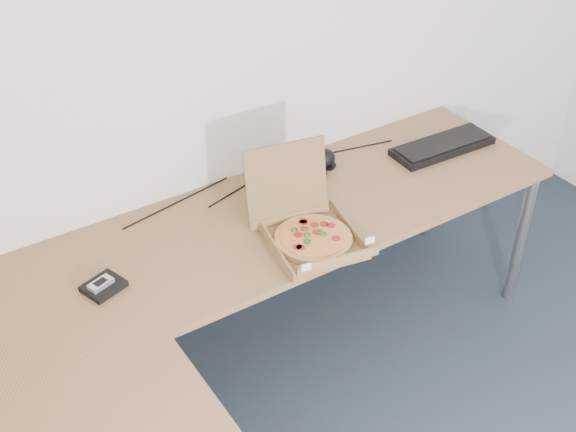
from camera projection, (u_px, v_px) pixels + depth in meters
desk at (243, 327)px, 2.49m from camera, size 2.50×2.20×0.73m
pizza_box at (310, 233)px, 2.79m from camera, size 0.32×0.37×0.33m
drinking_glass at (300, 170)px, 3.12m from camera, size 0.06×0.06×0.11m
keyboard at (442, 146)px, 3.35m from camera, size 0.48×0.19×0.03m
mouse at (317, 174)px, 3.16m from camera, size 0.11×0.09×0.03m
wallet at (104, 286)px, 2.59m from camera, size 0.16×0.14×0.02m
phone at (101, 284)px, 2.58m from camera, size 0.10×0.07×0.02m
dome_speaker at (325, 157)px, 3.22m from camera, size 0.10×0.10×0.08m
cable_bundle at (258, 178)px, 3.16m from camera, size 0.62×0.13×0.01m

